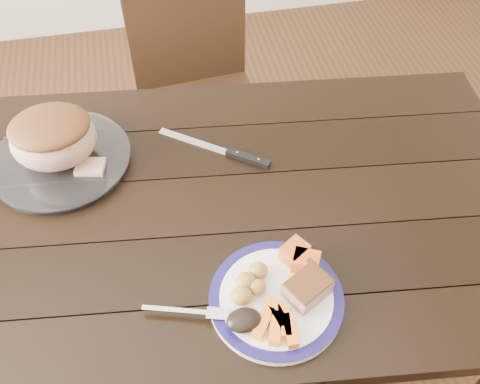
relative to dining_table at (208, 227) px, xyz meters
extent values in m
plane|color=#472B16|center=(0.00, 0.00, -0.66)|extent=(4.00, 4.00, 0.00)
cube|color=black|center=(0.00, 0.00, 0.07)|extent=(1.69, 1.08, 0.04)
cube|color=black|center=(0.76, 0.28, -0.30)|extent=(0.07, 0.07, 0.71)
cube|color=black|center=(0.09, 0.65, -0.21)|extent=(0.46, 0.46, 0.04)
cube|color=black|center=(0.07, 0.85, 0.04)|extent=(0.42, 0.08, 0.46)
cube|color=black|center=(0.25, 0.85, -0.44)|extent=(0.04, 0.04, 0.43)
cube|color=black|center=(0.28, 0.49, -0.44)|extent=(0.04, 0.04, 0.43)
cube|color=black|center=(-0.11, 0.81, -0.44)|extent=(0.04, 0.04, 0.43)
cube|color=black|center=(-0.08, 0.45, -0.44)|extent=(0.04, 0.04, 0.43)
cylinder|color=white|center=(0.10, -0.29, 0.10)|extent=(0.28, 0.28, 0.02)
torus|color=#140E49|center=(0.10, -0.29, 0.11)|extent=(0.28, 0.28, 0.02)
cylinder|color=white|center=(-0.34, 0.21, 0.10)|extent=(0.34, 0.34, 0.02)
cube|color=tan|center=(0.16, -0.29, 0.13)|extent=(0.11, 0.10, 0.04)
ellipsoid|color=gold|center=(0.08, -0.23, 0.13)|extent=(0.04, 0.04, 0.04)
ellipsoid|color=gold|center=(0.07, -0.27, 0.13)|extent=(0.04, 0.03, 0.03)
ellipsoid|color=gold|center=(0.04, -0.25, 0.13)|extent=(0.04, 0.04, 0.04)
ellipsoid|color=gold|center=(0.03, -0.28, 0.13)|extent=(0.04, 0.04, 0.04)
cube|color=orange|center=(0.11, -0.37, 0.12)|extent=(0.02, 0.07, 0.02)
cube|color=orange|center=(0.06, -0.34, 0.12)|extent=(0.06, 0.07, 0.02)
cube|color=orange|center=(0.08, -0.36, 0.12)|extent=(0.04, 0.07, 0.02)
cube|color=orange|center=(0.09, -0.33, 0.12)|extent=(0.04, 0.07, 0.02)
cube|color=orange|center=(0.10, -0.35, 0.12)|extent=(0.03, 0.07, 0.02)
cube|color=orange|center=(0.18, -0.23, 0.13)|extent=(0.07, 0.06, 0.04)
cube|color=orange|center=(0.16, -0.20, 0.13)|extent=(0.07, 0.07, 0.04)
ellipsoid|color=black|center=(0.02, -0.33, 0.13)|extent=(0.07, 0.05, 0.03)
cube|color=silver|center=(-0.10, -0.28, 0.11)|extent=(0.14, 0.05, 0.00)
cube|color=silver|center=(-0.02, -0.30, 0.11)|extent=(0.05, 0.04, 0.00)
ellipsoid|color=tan|center=(-0.34, 0.21, 0.18)|extent=(0.21, 0.18, 0.14)
cube|color=tan|center=(-0.26, 0.15, 0.12)|extent=(0.08, 0.07, 0.02)
cube|color=silver|center=(0.00, 0.22, 0.09)|extent=(0.17, 0.14, 0.00)
cube|color=black|center=(0.13, 0.12, 0.10)|extent=(0.11, 0.09, 0.01)
camera|label=1|loc=(-0.08, -0.80, 1.09)|focal=40.00mm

